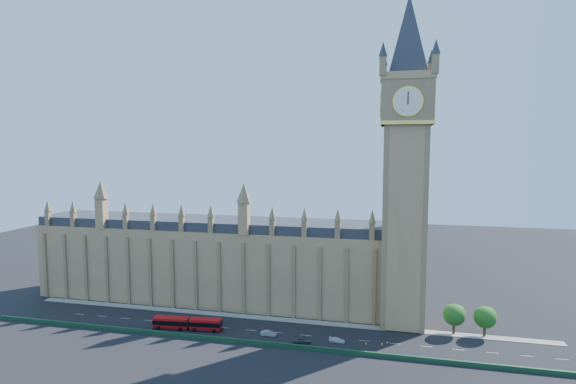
% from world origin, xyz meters
% --- Properties ---
extents(ground, '(400.00, 400.00, 0.00)m').
position_xyz_m(ground, '(0.00, 0.00, 0.00)').
color(ground, black).
rests_on(ground, ground).
extents(palace_westminster, '(120.00, 20.00, 28.00)m').
position_xyz_m(palace_westminster, '(-25.00, 22.00, 13.86)').
color(palace_westminster, '#A57B50').
rests_on(palace_westminster, ground).
extents(elizabeth_tower, '(20.59, 20.59, 105.00)m').
position_xyz_m(elizabeth_tower, '(38.00, 13.99, 54.56)').
color(elizabeth_tower, '#A57B50').
rests_on(elizabeth_tower, ground).
extents(bridge_parapet, '(160.00, 0.60, 1.20)m').
position_xyz_m(bridge_parapet, '(0.00, -9.00, 0.60)').
color(bridge_parapet, '#1E4C2D').
rests_on(bridge_parapet, ground).
extents(kerb_north, '(160.00, 3.00, 0.16)m').
position_xyz_m(kerb_north, '(0.00, 9.50, 0.08)').
color(kerb_north, gray).
rests_on(kerb_north, ground).
extents(tree_east_near, '(6.00, 6.00, 8.50)m').
position_xyz_m(tree_east_near, '(52.22, 10.08, 5.64)').
color(tree_east_near, '#382619').
rests_on(tree_east_near, ground).
extents(tree_east_far, '(6.00, 6.00, 8.50)m').
position_xyz_m(tree_east_far, '(60.22, 10.08, 5.64)').
color(tree_east_far, '#382619').
rests_on(tree_east_far, ground).
extents(red_bus, '(19.98, 4.81, 3.37)m').
position_xyz_m(red_bus, '(-21.75, -3.57, 1.77)').
color(red_bus, '#B60C0F').
rests_on(red_bus, ground).
extents(car_grey, '(4.73, 2.38, 1.54)m').
position_xyz_m(car_grey, '(11.91, -5.09, 0.77)').
color(car_grey, '#47484F').
rests_on(car_grey, ground).
extents(car_silver, '(4.41, 1.66, 1.44)m').
position_xyz_m(car_silver, '(2.00, -2.68, 0.72)').
color(car_silver, '#95969C').
rests_on(car_silver, ground).
extents(car_white, '(4.56, 2.36, 1.26)m').
position_xyz_m(car_white, '(20.99, -2.74, 0.63)').
color(car_white, silver).
rests_on(car_white, ground).
extents(cone_a, '(0.49, 0.49, 0.64)m').
position_xyz_m(cone_a, '(20.79, -2.69, 0.31)').
color(cone_a, black).
rests_on(cone_a, ground).
extents(cone_b, '(0.51, 0.51, 0.70)m').
position_xyz_m(cone_b, '(32.71, -1.80, 0.34)').
color(cone_b, black).
rests_on(cone_b, ground).
extents(cone_c, '(0.43, 0.43, 0.63)m').
position_xyz_m(cone_c, '(34.00, -0.74, 0.31)').
color(cone_c, black).
rests_on(cone_c, ground).
extents(cone_d, '(0.44, 0.44, 0.63)m').
position_xyz_m(cone_d, '(28.57, -2.45, 0.31)').
color(cone_d, black).
rests_on(cone_d, ground).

